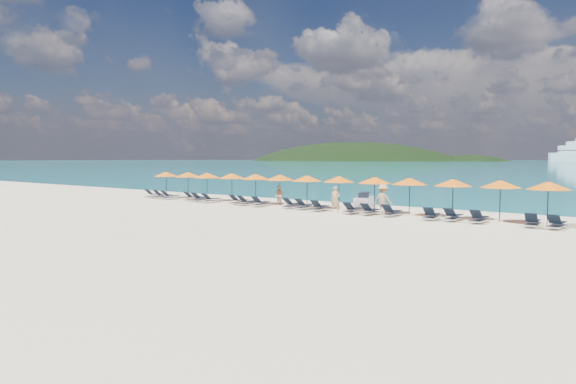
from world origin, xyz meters
The scene contains 40 objects.
ground centered at (0.00, 0.00, 0.00)m, with size 1400.00×1400.00×0.00m, color beige.
headland_main centered at (-300.00, 540.00, -38.00)m, with size 374.00×242.00×126.50m.
headland_small centered at (-150.00, 560.00, -35.00)m, with size 162.00×126.00×85.50m.
jetski centered at (2.80, 8.16, 0.40)m, with size 1.81×2.92×0.98m.
beachgoer_a centered at (3.01, 3.95, 0.82)m, with size 0.60×0.39×1.64m, color tan.
beachgoer_b centered at (-2.45, 5.22, 0.72)m, with size 0.70×0.40×1.44m, color tan.
beachgoer_c centered at (6.07, 4.34, 0.93)m, with size 1.20×0.56×1.85m, color tan.
umbrella_0 centered at (-14.78, 5.13, 2.02)m, with size 2.10×2.10×2.28m.
umbrella_1 centered at (-12.28, 5.40, 2.02)m, with size 2.10×2.10×2.28m.
umbrella_2 centered at (-9.73, 5.14, 2.02)m, with size 2.10×2.10×2.28m.
umbrella_3 centered at (-7.25, 5.40, 2.02)m, with size 2.10×2.10×2.28m.
umbrella_4 centered at (-4.81, 5.40, 2.02)m, with size 2.10×2.10×2.28m.
umbrella_5 centered at (-2.43, 5.28, 2.02)m, with size 2.10×2.10×2.28m.
umbrella_6 centered at (0.00, 5.17, 2.02)m, with size 2.10×2.10×2.28m.
umbrella_7 centered at (2.45, 5.31, 2.02)m, with size 2.10×2.10×2.28m.
umbrella_8 centered at (5.01, 5.33, 2.02)m, with size 2.10×2.10×2.28m.
umbrella_9 centered at (7.30, 5.33, 2.02)m, with size 2.10×2.10×2.28m.
umbrella_10 centered at (9.89, 5.22, 2.02)m, with size 2.10×2.10×2.28m.
umbrella_11 centered at (12.38, 5.28, 2.02)m, with size 2.10×2.10×2.28m.
umbrella_12 centered at (14.66, 5.13, 2.02)m, with size 2.10×2.10×2.28m.
lounger_0 centered at (-15.34, 4.21, 0.24)m, with size 0.64×1.71×0.66m.
lounger_1 centered at (-14.09, 4.14, 0.24)m, with size 0.67×1.72×0.66m.
lounger_2 centered at (-12.84, 3.96, 0.24)m, with size 0.77×1.75×0.66m.
lounger_3 centered at (-10.35, 4.20, 0.24)m, with size 0.65×1.71×0.66m.
lounger_4 centered at (-9.26, 3.92, 0.24)m, with size 0.78×1.75×0.66m.
lounger_5 centered at (-7.98, 3.90, 0.24)m, with size 0.78×1.75×0.66m.
lounger_6 centered at (-5.42, 4.17, 0.24)m, with size 0.68×1.72×0.66m.
lounger_7 centered at (-4.30, 3.86, 0.24)m, with size 0.75×1.74×0.66m.
lounger_8 centered at (-3.05, 3.90, 0.24)m, with size 0.68×1.72×0.66m.
lounger_9 centered at (-0.54, 4.24, 0.24)m, with size 0.76×1.75×0.66m.
lounger_10 centered at (0.53, 4.16, 0.24)m, with size 0.73×1.74×0.66m.
lounger_11 centered at (1.86, 3.91, 0.24)m, with size 0.72×1.73×0.66m.
lounger_12 centered at (4.28, 3.88, 0.24)m, with size 0.66×1.71×0.66m.
lounger_13 centered at (5.45, 3.92, 0.24)m, with size 0.71×1.73×0.66m.
lounger_14 centered at (6.77, 4.00, 0.24)m, with size 0.70×1.73×0.66m.
lounger_15 centered at (9.19, 3.89, 0.24)m, with size 0.77×1.75×0.66m.
lounger_16 centered at (10.30, 4.12, 0.24)m, with size 0.71×1.73×0.66m.
lounger_17 centered at (11.65, 4.10, 0.24)m, with size 0.68×1.72×0.66m.
lounger_18 centered at (14.15, 4.18, 0.24)m, with size 0.71×1.73×0.66m.
lounger_19 centered at (15.21, 4.14, 0.24)m, with size 0.77×1.75×0.66m.
Camera 1 is at (18.59, -21.84, 3.37)m, focal length 30.00 mm.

